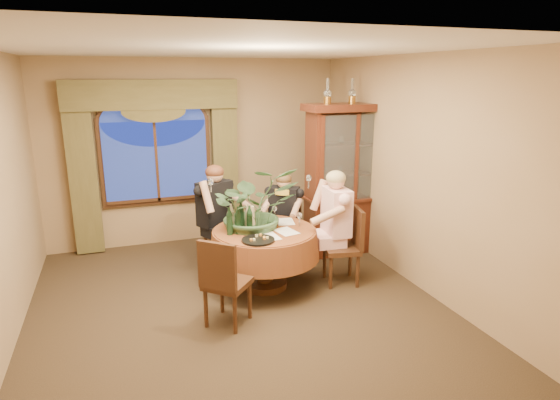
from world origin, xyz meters
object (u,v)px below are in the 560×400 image
object	(u,v)px
wine_bottle_0	(241,215)
wine_bottle_1	(238,220)
chair_back_right	(283,229)
person_scarf	(284,217)
chair_back	(223,232)
centerpiece_plant	(254,175)
chair_front_left	(227,281)
wine_bottle_4	(230,221)
wine_bottle_2	(231,217)
person_back	(215,217)
china_cabinet	(349,180)
oil_lamp_left	(328,91)
oil_lamp_center	(352,91)
stoneware_vase	(250,217)
dining_table	(265,258)
wine_bottle_5	(250,219)
person_pink	(336,226)
wine_bottle_3	(248,218)
chair_right	(341,247)
olive_bowl	(268,228)
oil_lamp_right	(376,91)

from	to	relation	value
wine_bottle_0	wine_bottle_1	bearing A→B (deg)	-113.57
chair_back_right	person_scarf	bearing A→B (deg)	-91.10
chair_back	centerpiece_plant	distance (m)	1.17
chair_front_left	centerpiece_plant	xyz separation A→B (m)	(0.55, 0.86, 0.92)
person_scarf	wine_bottle_4	distance (m)	1.28
wine_bottle_0	wine_bottle_2	world-z (taller)	same
chair_back	chair_back_right	bearing A→B (deg)	149.17
person_back	centerpiece_plant	xyz separation A→B (m)	(0.36, -0.66, 0.68)
china_cabinet	oil_lamp_left	size ratio (longest dim) A/B	6.38
oil_lamp_center	wine_bottle_4	bearing A→B (deg)	-156.91
person_back	chair_front_left	bearing A→B (deg)	54.60
stoneware_vase	wine_bottle_0	world-z (taller)	wine_bottle_0
chair_front_left	centerpiece_plant	distance (m)	1.37
oil_lamp_left	oil_lamp_center	world-z (taller)	same
dining_table	china_cabinet	world-z (taller)	china_cabinet
dining_table	wine_bottle_5	size ratio (longest dim) A/B	4.06
person_back	chair_back_right	bearing A→B (deg)	145.20
dining_table	wine_bottle_1	size ratio (longest dim) A/B	4.06
wine_bottle_4	person_pink	bearing A→B (deg)	-0.90
wine_bottle_3	chair_back_right	bearing A→B (deg)	44.94
china_cabinet	centerpiece_plant	bearing A→B (deg)	-158.29
oil_lamp_center	centerpiece_plant	xyz separation A→B (m)	(-1.62, -0.65, -0.94)
dining_table	wine_bottle_0	size ratio (longest dim) A/B	4.06
oil_lamp_left	wine_bottle_3	xyz separation A→B (m)	(-1.36, -0.78, -1.42)
dining_table	wine_bottle_2	bearing A→B (deg)	166.44
oil_lamp_left	chair_front_left	xyz separation A→B (m)	(-1.80, -1.50, -1.86)
chair_back_right	person_pink	distance (m)	0.91
chair_right	wine_bottle_3	bearing A→B (deg)	91.09
china_cabinet	chair_front_left	bearing A→B (deg)	-145.33
oil_lamp_center	chair_front_left	xyz separation A→B (m)	(-2.17, -1.50, -1.86)
wine_bottle_4	wine_bottle_5	bearing A→B (deg)	-0.91
wine_bottle_3	oil_lamp_left	bearing A→B (deg)	29.88
olive_bowl	wine_bottle_5	bearing A→B (deg)	-173.91
stoneware_vase	wine_bottle_5	distance (m)	0.20
dining_table	chair_back_right	bearing A→B (deg)	55.02
stoneware_vase	wine_bottle_5	xyz separation A→B (m)	(-0.06, -0.19, 0.03)
oil_lamp_left	person_scarf	world-z (taller)	oil_lamp_left
chair_right	china_cabinet	bearing A→B (deg)	-18.99
chair_back_right	wine_bottle_2	distance (m)	1.15
chair_front_left	centerpiece_plant	size ratio (longest dim) A/B	0.83
wine_bottle_0	wine_bottle_2	xyz separation A→B (m)	(-0.14, -0.07, 0.00)
chair_back	olive_bowl	world-z (taller)	chair_back
oil_lamp_right	person_scarf	world-z (taller)	oil_lamp_right
china_cabinet	stoneware_vase	world-z (taller)	china_cabinet
wine_bottle_2	centerpiece_plant	bearing A→B (deg)	11.82
chair_right	stoneware_vase	world-z (taller)	stoneware_vase
oil_lamp_right	person_pink	distance (m)	2.09
china_cabinet	person_back	size ratio (longest dim) A/B	1.52
china_cabinet	wine_bottle_5	xyz separation A→B (m)	(-1.74, -0.85, -0.17)
oil_lamp_left	person_scarf	distance (m)	1.82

